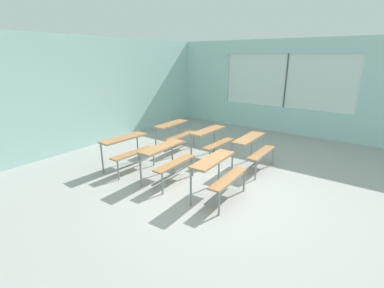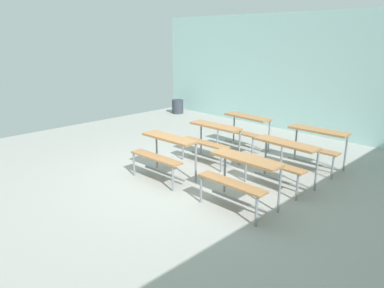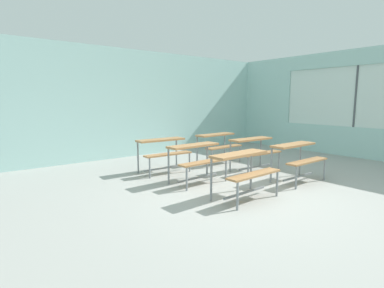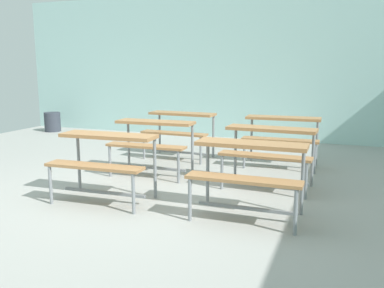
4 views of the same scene
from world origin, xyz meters
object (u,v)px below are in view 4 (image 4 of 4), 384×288
Objects in this scene: desk_bench_r0c0 at (104,151)px; desk_bench_r1c0 at (152,135)px; desk_bench_r2c0 at (179,124)px; desk_bench_r0c1 at (248,162)px; trash_bin at (52,122)px; desk_bench_r1c1 at (269,143)px; desk_bench_r2c1 at (282,129)px.

desk_bench_r1c0 is (-0.00, 1.21, 0.00)m from desk_bench_r0c0.
desk_bench_r0c1 is at bearing -50.89° from desk_bench_r2c0.
trash_bin is at bearing 132.78° from desk_bench_r0c0.
desk_bench_r0c0 is at bearing -85.70° from desk_bench_r2c0.
desk_bench_r0c1 and desk_bench_r2c0 have the same top height.
desk_bench_r0c1 and desk_bench_r1c1 have the same top height.
desk_bench_r1c1 and desk_bench_r2c0 have the same top height.
desk_bench_r2c1 is at bearing 32.96° from desk_bench_r1c0.
desk_bench_r1c1 is 2.05m from desk_bench_r2c0.
desk_bench_r1c0 is 1.62m from desk_bench_r1c1.
trash_bin is (-3.91, 3.91, -0.34)m from desk_bench_r0c0.
desk_bench_r0c1 is at bearing -34.90° from trash_bin.
desk_bench_r2c1 is 5.75m from trash_bin.
desk_bench_r0c1 is 0.98× the size of desk_bench_r1c1.
desk_bench_r1c0 is 1.00× the size of desk_bench_r2c1.
desk_bench_r1c1 is 2.54× the size of trash_bin.
desk_bench_r0c0 is 1.98m from desk_bench_r1c1.
desk_bench_r2c0 is (-1.67, 2.28, 0.00)m from desk_bench_r0c1.
desk_bench_r0c1 is 1.10m from desk_bench_r1c1.
trash_bin is (-3.91, 2.69, -0.34)m from desk_bench_r1c0.
desk_bench_r2c0 is at bearing 89.17° from desk_bench_r0c0.
desk_bench_r2c0 is 1.01× the size of desk_bench_r2c1.
desk_bench_r0c0 is at bearing -44.94° from trash_bin.
desk_bench_r2c0 is at bearing 177.88° from desk_bench_r2c1.
desk_bench_r0c0 is at bearing -91.52° from desk_bench_r1c0.
desk_bench_r1c0 and desk_bench_r2c1 have the same top height.
desk_bench_r2c1 is at bearing 53.14° from desk_bench_r0c0.
desk_bench_r0c0 and desk_bench_r0c1 have the same top height.
desk_bench_r1c0 is at bearing 87.89° from desk_bench_r0c0.
desk_bench_r1c1 is at bearing -32.32° from desk_bench_r2c0.
desk_bench_r0c0 reaches higher than trash_bin.
desk_bench_r1c1 is at bearing -26.50° from trash_bin.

